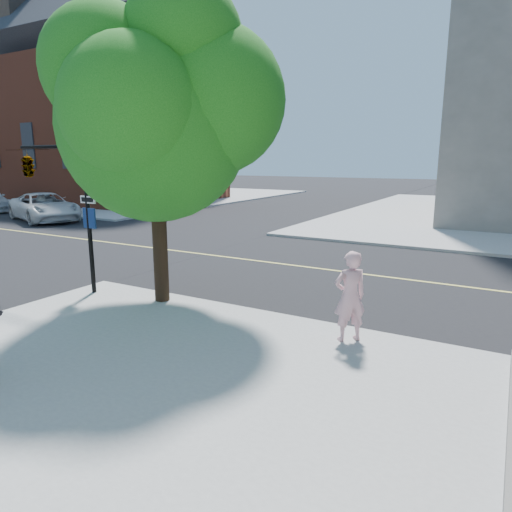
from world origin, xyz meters
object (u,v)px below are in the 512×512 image
Objects in this scene: man_on_phone at (350,296)px; street_tree at (158,104)px; car_a at (44,207)px; signal_pole at (36,168)px.

street_tree is (-4.31, 0.18, 3.45)m from man_on_phone.
man_on_phone is 0.24× the size of street_tree.
man_on_phone is at bearing -2.40° from street_tree.
man_on_phone is 21.08m from car_a.
car_a is at bearing 152.30° from street_tree.
street_tree reaches higher than signal_pole.
car_a is at bearing 166.09° from signal_pole.
street_tree is 3.95m from signal_pole.
signal_pole is 0.67× the size of car_a.
man_on_phone is 0.45× the size of signal_pole.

